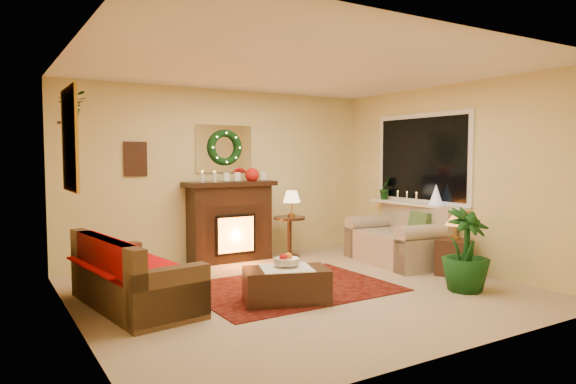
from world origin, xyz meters
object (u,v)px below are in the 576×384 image
fireplace (230,225)px  loveseat (397,235)px  sofa (135,266)px  side_table_round (289,237)px  end_table_square (453,255)px  coffee_table (286,284)px

fireplace → loveseat: size_ratio=0.81×
sofa → side_table_round: (2.78, 1.41, -0.10)m
loveseat → fireplace: bearing=151.5°
fireplace → loveseat: bearing=-34.5°
loveseat → side_table_round: bearing=139.8°
fireplace → side_table_round: bearing=-13.9°
side_table_round → end_table_square: side_table_round is taller
side_table_round → end_table_square: (1.24, -2.18, -0.05)m
side_table_round → coffee_table: 2.53m
coffee_table → sofa: bearing=172.6°
fireplace → side_table_round: 0.98m
end_table_square → fireplace: bearing=131.9°
loveseat → sofa: bearing=-170.7°
fireplace → coffee_table: bearing=-100.3°
fireplace → coffee_table: fireplace is taller
sofa → fireplace: fireplace is taller
fireplace → coffee_table: size_ratio=1.38×
end_table_square → coffee_table: (-2.59, 0.04, -0.06)m
end_table_square → coffee_table: size_ratio=0.53×
fireplace → end_table_square: (2.16, -2.41, -0.28)m
fireplace → end_table_square: size_ratio=2.59×
loveseat → coffee_table: 2.67m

